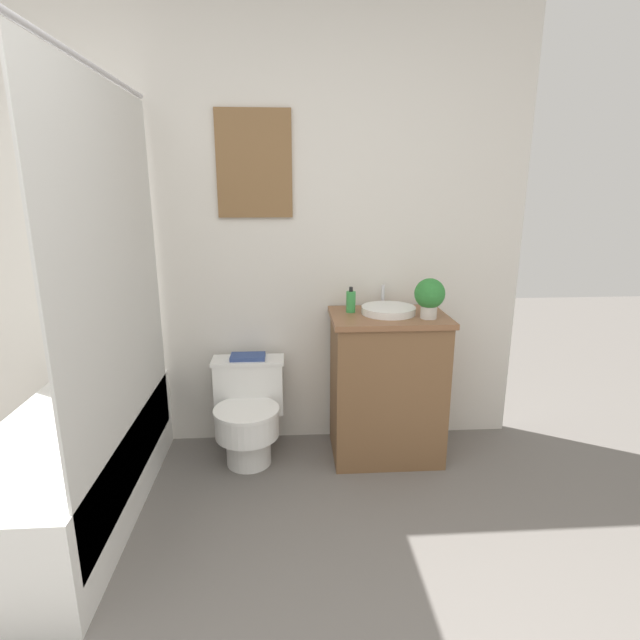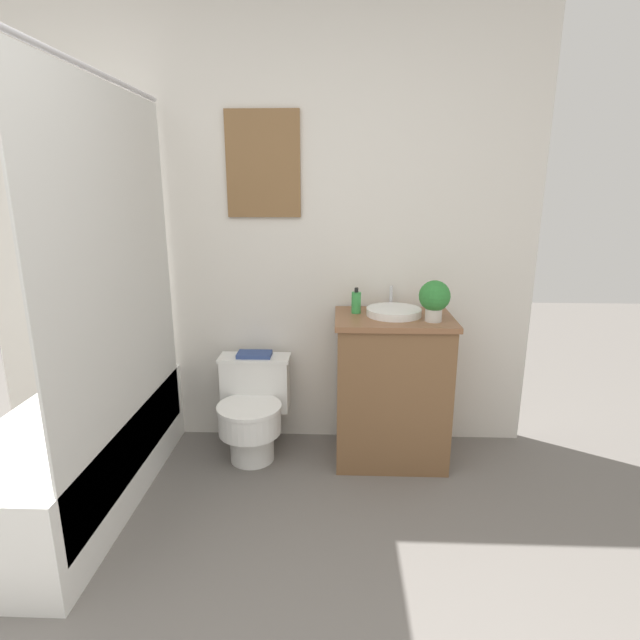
% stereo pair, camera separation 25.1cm
% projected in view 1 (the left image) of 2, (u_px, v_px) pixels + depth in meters
% --- Properties ---
extents(wall_back, '(3.23, 0.07, 2.50)m').
position_uv_depth(wall_back, '(246.00, 235.00, 2.84)').
color(wall_back, silver).
rests_on(wall_back, ground_plane).
extents(shower_area, '(0.63, 1.44, 1.98)m').
position_uv_depth(shower_area, '(72.00, 460.00, 2.33)').
color(shower_area, white).
rests_on(shower_area, ground_plane).
extents(toilet, '(0.41, 0.49, 0.56)m').
position_uv_depth(toilet, '(249.00, 413.00, 2.83)').
color(toilet, white).
rests_on(toilet, ground_plane).
extents(vanity, '(0.64, 0.46, 0.84)m').
position_uv_depth(vanity, '(386.00, 386.00, 2.85)').
color(vanity, brown).
rests_on(vanity, ground_plane).
extents(sink, '(0.30, 0.33, 0.13)m').
position_uv_depth(sink, '(388.00, 310.00, 2.76)').
color(sink, white).
rests_on(sink, vanity).
extents(soap_bottle, '(0.05, 0.05, 0.14)m').
position_uv_depth(soap_bottle, '(351.00, 301.00, 2.78)').
color(soap_bottle, green).
rests_on(soap_bottle, vanity).
extents(potted_plant, '(0.16, 0.16, 0.22)m').
position_uv_depth(potted_plant, '(430.00, 296.00, 2.63)').
color(potted_plant, beige).
rests_on(potted_plant, vanity).
extents(book_on_tank, '(0.20, 0.12, 0.02)m').
position_uv_depth(book_on_tank, '(248.00, 357.00, 2.87)').
color(book_on_tank, '#33477F').
rests_on(book_on_tank, toilet).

